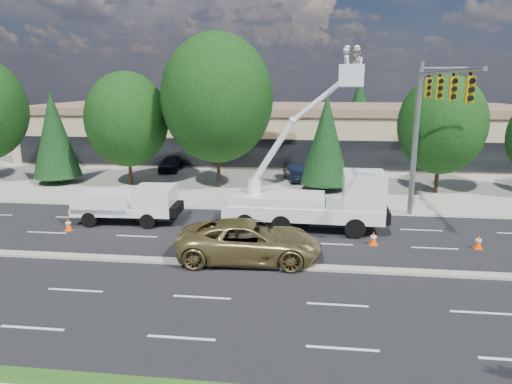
# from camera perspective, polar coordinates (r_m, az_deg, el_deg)

# --- Properties ---
(ground) EXTENTS (140.00, 140.00, 0.00)m
(ground) POSITION_cam_1_polar(r_m,az_deg,el_deg) (20.43, -4.67, -9.01)
(ground) COLOR black
(ground) RESTS_ON ground
(concrete_apron) EXTENTS (140.00, 22.00, 0.01)m
(concrete_apron) POSITION_cam_1_polar(r_m,az_deg,el_deg) (39.45, 1.05, 2.13)
(concrete_apron) COLOR gray
(concrete_apron) RESTS_ON ground
(road_median) EXTENTS (120.00, 0.55, 0.12)m
(road_median) POSITION_cam_1_polar(r_m,az_deg,el_deg) (20.41, -4.67, -8.85)
(road_median) COLOR gray
(road_median) RESTS_ON ground
(strip_mall) EXTENTS (50.40, 15.40, 5.50)m
(strip_mall) POSITION_cam_1_polar(r_m,az_deg,el_deg) (48.86, 2.25, 7.69)
(strip_mall) COLOR tan
(strip_mall) RESTS_ON ground
(tree_front_b) EXTENTS (3.66, 3.66, 7.22)m
(tree_front_b) POSITION_cam_1_polar(r_m,az_deg,el_deg) (39.12, -23.92, 6.61)
(tree_front_b) COLOR #332114
(tree_front_b) RESTS_ON ground
(tree_front_c) EXTENTS (6.25, 6.25, 8.68)m
(tree_front_c) POSITION_cam_1_polar(r_m,az_deg,el_deg) (36.33, -15.83, 8.72)
(tree_front_c) COLOR #332114
(tree_front_c) RESTS_ON ground
(tree_front_d) EXTENTS (8.22, 8.22, 11.41)m
(tree_front_d) POSITION_cam_1_polar(r_m,az_deg,el_deg) (34.19, -4.88, 11.59)
(tree_front_d) COLOR #332114
(tree_front_d) RESTS_ON ground
(tree_front_e) EXTENTS (3.57, 3.57, 7.04)m
(tree_front_e) POSITION_cam_1_polar(r_m,az_deg,el_deg) (33.74, 8.74, 6.51)
(tree_front_e) COLOR #332114
(tree_front_e) RESTS_ON ground
(tree_front_f) EXTENTS (6.07, 6.07, 8.42)m
(tree_front_f) POSITION_cam_1_polar(r_m,az_deg,el_deg) (34.82, 22.21, 7.80)
(tree_front_f) COLOR #332114
(tree_front_f) RESTS_ON ground
(tree_back_a) EXTENTS (4.26, 4.26, 8.40)m
(tree_back_a) POSITION_cam_1_polar(r_m,az_deg,el_deg) (64.39, -13.27, 10.26)
(tree_back_a) COLOR #332114
(tree_back_a) RESTS_ON ground
(tree_back_b) EXTENTS (4.97, 4.97, 9.81)m
(tree_back_b) POSITION_cam_1_polar(r_m,az_deg,el_deg) (61.04, -0.62, 11.16)
(tree_back_b) COLOR #332114
(tree_back_b) RESTS_ON ground
(tree_back_c) EXTENTS (4.51, 4.51, 8.89)m
(tree_back_c) POSITION_cam_1_polar(r_m,az_deg,el_deg) (60.86, 12.79, 10.36)
(tree_back_c) COLOR #332114
(tree_back_c) RESTS_ON ground
(tree_back_d) EXTENTS (4.73, 4.73, 9.33)m
(tree_back_d) POSITION_cam_1_polar(r_m,az_deg,el_deg) (63.20, 23.85, 9.88)
(tree_back_d) COLOR #332114
(tree_back_d) RESTS_ON ground
(signal_mast) EXTENTS (2.76, 10.16, 9.00)m
(signal_mast) POSITION_cam_1_polar(r_m,az_deg,el_deg) (26.31, 20.60, 8.85)
(signal_mast) COLOR gray
(signal_mast) RESTS_ON ground
(utility_pickup) EXTENTS (5.72, 2.42, 2.16)m
(utility_pickup) POSITION_cam_1_polar(r_m,az_deg,el_deg) (26.82, -15.23, -1.91)
(utility_pickup) COLOR white
(utility_pickup) RESTS_ON ground
(bucket_truck) EXTENTS (8.55, 2.95, 9.61)m
(bucket_truck) POSITION_cam_1_polar(r_m,az_deg,el_deg) (24.66, 7.63, -0.22)
(bucket_truck) COLOR white
(bucket_truck) RESTS_ON ground
(traffic_cone_a) EXTENTS (0.40, 0.40, 0.70)m
(traffic_cone_a) POSITION_cam_1_polar(r_m,az_deg,el_deg) (26.74, -22.43, -3.76)
(traffic_cone_a) COLOR #FA4E07
(traffic_cone_a) RESTS_ON ground
(traffic_cone_b) EXTENTS (0.40, 0.40, 0.70)m
(traffic_cone_b) POSITION_cam_1_polar(r_m,az_deg,el_deg) (23.80, -5.83, -4.84)
(traffic_cone_b) COLOR #FA4E07
(traffic_cone_b) RESTS_ON ground
(traffic_cone_c) EXTENTS (0.40, 0.40, 0.70)m
(traffic_cone_c) POSITION_cam_1_polar(r_m,az_deg,el_deg) (23.78, -2.34, -4.80)
(traffic_cone_c) COLOR #FA4E07
(traffic_cone_c) RESTS_ON ground
(traffic_cone_d) EXTENTS (0.40, 0.40, 0.70)m
(traffic_cone_d) POSITION_cam_1_polar(r_m,az_deg,el_deg) (23.31, 14.48, -5.62)
(traffic_cone_d) COLOR #FA4E07
(traffic_cone_d) RESTS_ON ground
(traffic_cone_e) EXTENTS (0.40, 0.40, 0.70)m
(traffic_cone_e) POSITION_cam_1_polar(r_m,az_deg,el_deg) (24.55, 26.04, -5.62)
(traffic_cone_e) COLOR #FA4E07
(traffic_cone_e) RESTS_ON ground
(minivan) EXTENTS (6.64, 3.35, 1.80)m
(minivan) POSITION_cam_1_polar(r_m,az_deg,el_deg) (20.56, -0.81, -6.13)
(minivan) COLOR olive
(minivan) RESTS_ON ground
(parked_car_west) EXTENTS (1.87, 4.14, 1.38)m
(parked_car_west) POSITION_cam_1_polar(r_m,az_deg,el_deg) (42.00, -10.58, 3.55)
(parked_car_west) COLOR black
(parked_car_west) RESTS_ON ground
(parked_car_east) EXTENTS (2.25, 4.25, 1.33)m
(parked_car_east) POSITION_cam_1_polar(r_m,az_deg,el_deg) (37.42, 4.94, 2.48)
(parked_car_east) COLOR black
(parked_car_east) RESTS_ON ground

